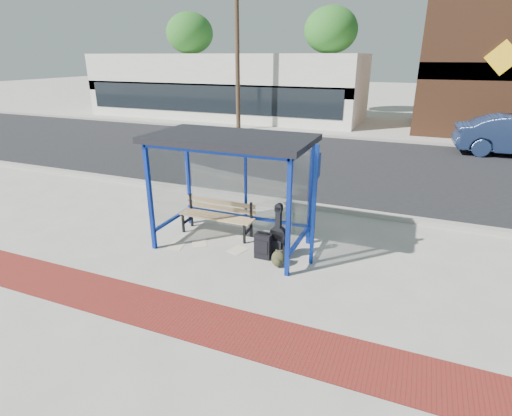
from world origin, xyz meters
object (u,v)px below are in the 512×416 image
at_px(suitcase, 263,246).
at_px(guitar_bag, 278,239).
at_px(backpack, 278,259).
at_px(bench, 218,214).

bearing_deg(suitcase, guitar_bag, 25.92).
bearing_deg(guitar_bag, backpack, -62.53).
distance_m(guitar_bag, suitcase, 0.34).
xyz_separation_m(guitar_bag, suitcase, (-0.27, -0.14, -0.14)).
distance_m(bench, backpack, 2.07).
relative_size(bench, backpack, 5.43).
distance_m(suitcase, backpack, 0.47).
xyz_separation_m(bench, suitcase, (1.41, -0.73, -0.21)).
distance_m(guitar_bag, backpack, 0.45).
xyz_separation_m(bench, guitar_bag, (1.69, -0.59, -0.07)).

